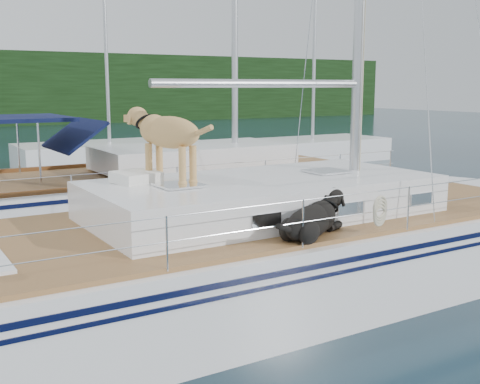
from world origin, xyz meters
TOP-DOWN VIEW (x-y plane):
  - ground at (0.00, 0.00)m, footprint 120.00×120.00m
  - main_sailboat at (0.09, -0.00)m, footprint 12.00×3.88m
  - neighbor_sailboat at (1.60, 5.99)m, footprint 11.00×3.50m
  - bg_boat_center at (4.00, 16.00)m, footprint 7.20×3.00m
  - bg_boat_east at (12.00, 13.00)m, footprint 6.40×3.00m

SIDE VIEW (x-z plane):
  - ground at x=0.00m, z-range 0.00..0.00m
  - bg_boat_center at x=4.00m, z-range -5.37..6.28m
  - bg_boat_east at x=12.00m, z-range -5.37..6.28m
  - neighbor_sailboat at x=1.60m, z-range -6.02..7.28m
  - main_sailboat at x=0.09m, z-range -6.32..7.69m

